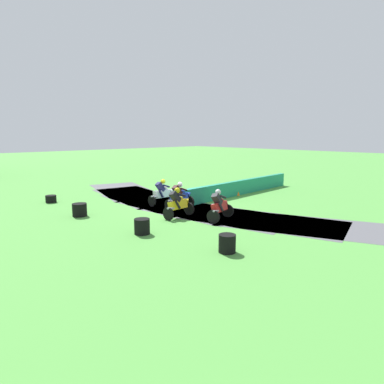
# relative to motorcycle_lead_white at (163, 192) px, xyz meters

# --- Properties ---
(ground_plane) EXTENTS (120.00, 120.00, 0.00)m
(ground_plane) POSITION_rel_motorcycle_lead_white_xyz_m (0.21, -1.22, -0.66)
(ground_plane) COLOR #4C933D
(track_asphalt) EXTENTS (6.44, 21.08, 0.01)m
(track_asphalt) POSITION_rel_motorcycle_lead_white_xyz_m (0.73, -1.19, -0.66)
(track_asphalt) COLOR #515156
(track_asphalt) RESTS_ON ground
(safety_barrier) EXTENTS (11.16, 0.89, 0.90)m
(safety_barrier) POSITION_rel_motorcycle_lead_white_xyz_m (5.17, -0.96, -0.21)
(safety_barrier) COLOR #1E8466
(safety_barrier) RESTS_ON ground
(motorcycle_lead_white) EXTENTS (1.69, 0.70, 1.42)m
(motorcycle_lead_white) POSITION_rel_motorcycle_lead_white_xyz_m (0.00, 0.00, 0.00)
(motorcycle_lead_white) COLOR black
(motorcycle_lead_white) RESTS_ON ground
(motorcycle_chase_blue) EXTENTS (1.69, 0.71, 1.42)m
(motorcycle_chase_blue) POSITION_rel_motorcycle_lead_white_xyz_m (-0.07, -1.48, -0.00)
(motorcycle_chase_blue) COLOR black
(motorcycle_chase_blue) RESTS_ON ground
(motorcycle_trailing_yellow) EXTENTS (1.68, 0.87, 1.43)m
(motorcycle_trailing_yellow) POSITION_rel_motorcycle_lead_white_xyz_m (-1.25, -2.70, -0.01)
(motorcycle_trailing_yellow) COLOR black
(motorcycle_trailing_yellow) RESTS_ON ground
(motorcycle_fourth_red) EXTENTS (1.68, 1.07, 1.43)m
(motorcycle_fourth_red) POSITION_rel_motorcycle_lead_white_xyz_m (-0.23, -4.34, -0.01)
(motorcycle_fourth_red) COLOR black
(motorcycle_fourth_red) RESTS_ON ground
(tire_stack_near) EXTENTS (0.58, 0.58, 0.40)m
(tire_stack_near) POSITION_rel_motorcycle_lead_white_xyz_m (-4.20, 4.79, -0.46)
(tire_stack_near) COLOR black
(tire_stack_near) RESTS_ON ground
(tire_stack_mid_a) EXTENTS (0.67, 0.67, 0.60)m
(tire_stack_mid_a) POSITION_rel_motorcycle_lead_white_xyz_m (-4.51, 0.62, -0.36)
(tire_stack_mid_a) COLOR black
(tire_stack_mid_a) RESTS_ON ground
(tire_stack_mid_b) EXTENTS (0.60, 0.60, 0.60)m
(tire_stack_mid_b) POSITION_rel_motorcycle_lead_white_xyz_m (-4.09, -3.79, -0.36)
(tire_stack_mid_b) COLOR black
(tire_stack_mid_b) RESTS_ON ground
(tire_stack_far) EXTENTS (0.56, 0.56, 0.60)m
(tire_stack_far) POSITION_rel_motorcycle_lead_white_xyz_m (-3.30, -7.41, -0.36)
(tire_stack_far) COLOR black
(tire_stack_far) RESTS_ON ground
(traffic_cone) EXTENTS (0.28, 0.28, 0.44)m
(traffic_cone) POSITION_rel_motorcycle_lead_white_xyz_m (5.10, -1.05, -0.44)
(traffic_cone) COLOR orange
(traffic_cone) RESTS_ON ground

